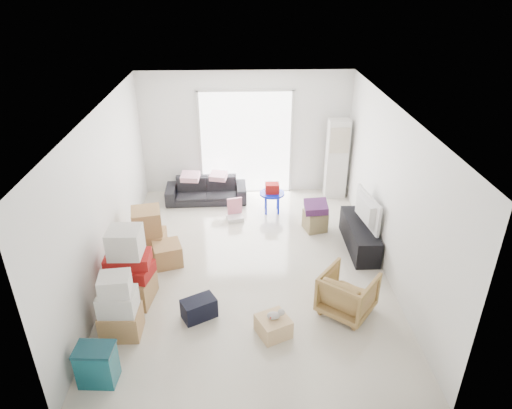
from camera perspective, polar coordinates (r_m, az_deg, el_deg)
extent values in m
cube|color=beige|center=(7.94, -0.81, -8.36)|extent=(4.50, 6.00, 0.24)
cube|color=white|center=(6.67, -0.98, 12.62)|extent=(4.50, 6.00, 0.24)
cube|color=white|center=(10.08, -1.31, 9.04)|extent=(4.50, 0.24, 2.70)
cube|color=white|center=(4.59, 0.06, -16.17)|extent=(4.50, 0.24, 2.70)
cube|color=white|center=(7.52, -19.24, 0.85)|extent=(0.24, 6.00, 2.70)
cube|color=white|center=(7.61, 17.27, 1.45)|extent=(0.24, 6.00, 2.70)
cube|color=white|center=(10.01, -1.28, 7.70)|extent=(2.00, 0.01, 2.30)
cube|color=silver|center=(10.04, -7.05, 7.55)|extent=(0.06, 0.04, 2.30)
cube|color=silver|center=(10.07, 4.47, 7.73)|extent=(0.06, 0.04, 2.30)
cube|color=silver|center=(9.68, -1.35, 14.11)|extent=(2.10, 0.04, 0.06)
cube|color=silver|center=(10.02, 10.04, 5.61)|extent=(0.45, 0.30, 1.75)
cube|color=black|center=(8.45, 12.81, -3.82)|extent=(0.43, 1.43, 0.48)
imported|color=black|center=(8.30, 13.02, -2.03)|extent=(0.70, 1.06, 0.13)
imported|color=#222227|center=(9.90, -6.26, 2.22)|extent=(1.74, 0.56, 0.67)
cube|color=#F1AFBD|center=(9.75, -8.27, 4.23)|extent=(0.41, 0.34, 0.12)
cube|color=#F1AFBD|center=(9.72, -4.75, 4.34)|extent=(0.39, 0.34, 0.11)
imported|color=#A07547|center=(6.85, 11.40, -10.58)|extent=(0.96, 0.96, 0.73)
cube|color=#12535D|center=(6.24, -19.04, -19.32)|extent=(0.46, 0.34, 0.25)
cube|color=#12535D|center=(6.07, -19.41, -17.69)|extent=(0.46, 0.34, 0.25)
cube|color=#0C333D|center=(5.97, -19.63, -16.70)|extent=(0.48, 0.35, 0.04)
cube|color=#A5784A|center=(6.73, -16.47, -13.92)|extent=(0.53, 0.45, 0.40)
cube|color=silver|center=(6.51, -16.89, -11.55)|extent=(0.50, 0.41, 0.31)
cube|color=silver|center=(6.33, -17.24, -9.51)|extent=(0.43, 0.39, 0.27)
cube|color=#A5784A|center=(7.27, -15.22, -9.98)|extent=(0.69, 0.69, 0.44)
cube|color=#9F1713|center=(7.09, -15.53, -7.90)|extent=(0.75, 0.58, 0.20)
cube|color=#9F1713|center=(6.98, -15.72, -6.64)|extent=(0.65, 0.43, 0.18)
cube|color=silver|center=(6.82, -16.04, -4.55)|extent=(0.48, 0.45, 0.42)
cube|color=#A5784A|center=(8.34, -13.20, -4.57)|extent=(0.58, 0.49, 0.41)
cube|color=#A5784A|center=(8.13, -13.51, -2.03)|extent=(0.58, 0.58, 0.44)
cube|color=#A5784A|center=(7.97, -11.01, -6.08)|extent=(0.57, 0.57, 0.38)
cube|color=black|center=(6.81, -7.14, -12.76)|extent=(0.56, 0.48, 0.31)
cube|color=#978358|center=(8.88, 7.39, -2.00)|extent=(0.47, 0.47, 0.39)
cube|color=#4F2153|center=(8.76, 7.49, -0.49)|extent=(0.44, 0.44, 0.14)
cylinder|color=#091BD2|center=(9.37, 2.02, 1.40)|extent=(0.51, 0.51, 0.04)
cylinder|color=#091BD2|center=(9.59, 2.71, 0.56)|extent=(0.04, 0.04, 0.40)
cylinder|color=#091BD2|center=(9.57, 1.18, 0.54)|extent=(0.04, 0.04, 0.40)
cylinder|color=#091BD2|center=(9.34, 1.27, -0.17)|extent=(0.04, 0.04, 0.40)
cylinder|color=#091BD2|center=(9.36, 2.83, -0.14)|extent=(0.04, 0.04, 0.40)
cube|color=#9F1713|center=(9.31, 2.03, 2.06)|extent=(0.28, 0.22, 0.20)
cube|color=silver|center=(9.23, -2.66, -1.69)|extent=(0.38, 0.35, 0.08)
cube|color=pink|center=(9.23, -2.69, -0.17)|extent=(0.30, 0.11, 0.35)
cube|color=#E1BC82|center=(6.51, 2.18, -14.94)|extent=(0.54, 0.54, 0.27)
ellipsoid|color=#B2ADA8|center=(6.39, 2.21, -13.70)|extent=(0.18, 0.13, 0.10)
cube|color=red|center=(6.38, 2.21, -13.68)|extent=(0.14, 0.12, 0.03)
sphere|color=#B2ADA8|center=(6.40, 3.17, -13.32)|extent=(0.10, 0.10, 0.10)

